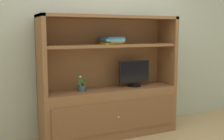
{
  "coord_description": "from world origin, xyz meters",
  "views": [
    {
      "loc": [
        -1.49,
        -2.87,
        1.38
      ],
      "look_at": [
        0.0,
        0.35,
        0.89
      ],
      "focal_mm": 44.65,
      "sensor_mm": 36.0,
      "label": 1
    }
  ],
  "objects": [
    {
      "name": "tv_monitor",
      "position": [
        0.35,
        0.39,
        0.82
      ],
      "size": [
        0.45,
        0.19,
        0.35
      ],
      "color": "black",
      "rests_on": "media_console"
    },
    {
      "name": "magazine_stack",
      "position": [
        0.01,
        0.4,
        1.27
      ],
      "size": [
        0.28,
        0.35,
        0.09
      ],
      "color": "gold",
      "rests_on": "media_console"
    },
    {
      "name": "potted_plant",
      "position": [
        -0.4,
        0.4,
        0.69
      ],
      "size": [
        0.11,
        0.11,
        0.22
      ],
      "color": "#384C56",
      "rests_on": "media_console"
    },
    {
      "name": "media_console",
      "position": [
        0.0,
        0.41,
        0.5
      ],
      "size": [
        1.82,
        0.48,
        1.58
      ],
      "color": "brown",
      "rests_on": "ground_plane"
    },
    {
      "name": "painted_rear_wall",
      "position": [
        0.0,
        0.75,
        1.4
      ],
      "size": [
        6.0,
        0.1,
        2.8
      ],
      "primitive_type": "cube",
      "color": "#ADB29E",
      "rests_on": "ground_plane"
    }
  ]
}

